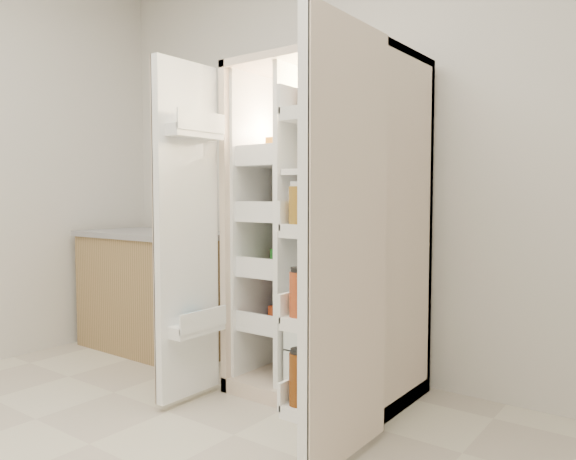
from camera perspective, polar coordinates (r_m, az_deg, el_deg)
The scene contains 5 objects.
wall_back at distance 3.33m, azimuth 7.30°, elevation 8.22°, with size 4.00×0.02×2.70m, color silver.
refrigerator at distance 3.01m, azimuth 4.85°, elevation -2.87°, with size 0.92×0.70×1.80m.
freezer_door at distance 2.86m, azimuth -10.49°, elevation -0.24°, with size 0.15×0.40×1.72m.
fridge_door at distance 2.17m, azimuth 5.59°, elevation -1.86°, with size 0.17×0.58×1.72m.
kitchen_counter at distance 3.95m, azimuth -13.45°, elevation -6.16°, with size 1.14×0.61×0.83m.
Camera 1 is at (1.63, -0.89, 1.08)m, focal length 34.00 mm.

